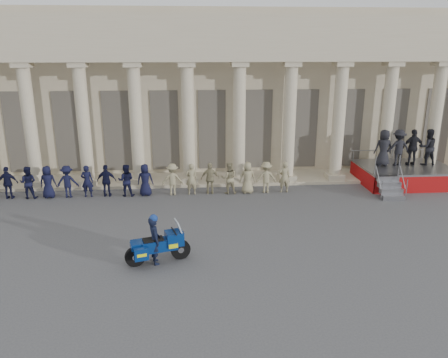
# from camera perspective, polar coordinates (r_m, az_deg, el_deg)

# --- Properties ---
(ground) EXTENTS (90.00, 90.00, 0.00)m
(ground) POSITION_cam_1_polar(r_m,az_deg,el_deg) (15.73, 0.27, -9.49)
(ground) COLOR #454548
(ground) RESTS_ON ground
(building) EXTENTS (40.00, 12.50, 9.00)m
(building) POSITION_cam_1_polar(r_m,az_deg,el_deg) (28.92, -2.07, 11.97)
(building) COLOR #B8A98A
(building) RESTS_ON ground
(officer_rank) EXTENTS (17.70, 0.60, 1.58)m
(officer_rank) POSITION_cam_1_polar(r_m,az_deg,el_deg) (21.82, -15.02, -0.22)
(officer_rank) COLOR black
(officer_rank) RESTS_ON ground
(reviewing_stand) EXTENTS (4.68, 4.38, 2.87)m
(reviewing_stand) POSITION_cam_1_polar(r_m,az_deg,el_deg) (24.84, 22.59, 2.95)
(reviewing_stand) COLOR gray
(reviewing_stand) RESTS_ON ground
(motorcycle) EXTENTS (2.18, 1.17, 1.43)m
(motorcycle) POSITION_cam_1_polar(r_m,az_deg,el_deg) (14.92, -8.55, -8.57)
(motorcycle) COLOR black
(motorcycle) RESTS_ON ground
(rider) EXTENTS (0.55, 0.69, 1.75)m
(rider) POSITION_cam_1_polar(r_m,az_deg,el_deg) (14.80, -9.06, -7.76)
(rider) COLOR black
(rider) RESTS_ON ground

